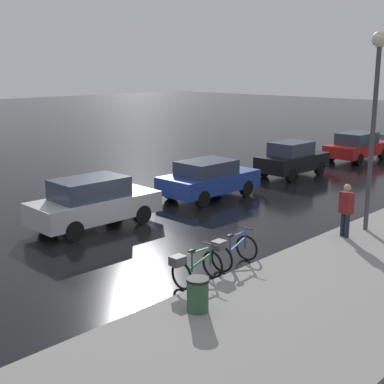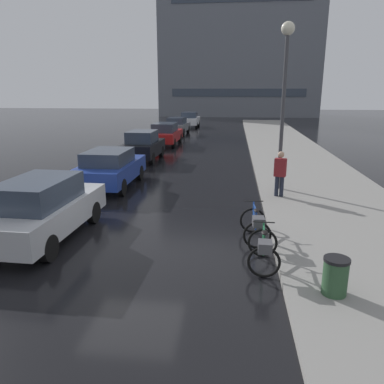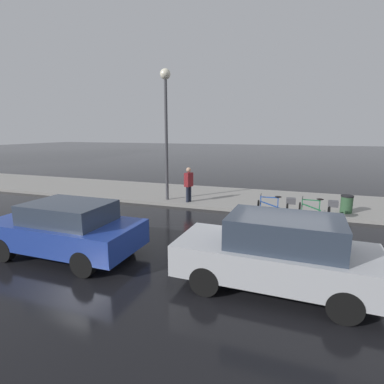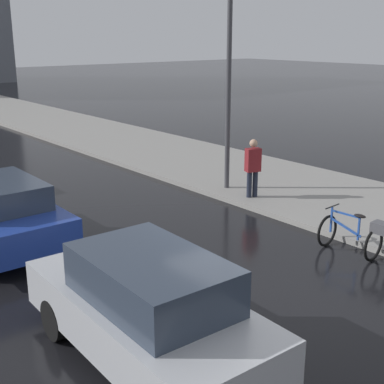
% 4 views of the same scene
% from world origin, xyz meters
% --- Properties ---
extents(ground_plane, '(140.00, 140.00, 0.00)m').
position_xyz_m(ground_plane, '(0.00, 0.00, 0.00)').
color(ground_plane, black).
extents(bicycle_nearest, '(0.75, 1.37, 0.92)m').
position_xyz_m(bicycle_nearest, '(3.27, -1.14, 0.48)').
color(bicycle_nearest, black).
rests_on(bicycle_nearest, ground).
extents(bicycle_second, '(0.78, 1.45, 0.95)m').
position_xyz_m(bicycle_second, '(3.18, 0.38, 0.48)').
color(bicycle_second, black).
rests_on(bicycle_second, ground).
extents(car_silver, '(1.91, 4.29, 1.65)m').
position_xyz_m(car_silver, '(-2.36, 0.04, 0.83)').
color(car_silver, '#B2B5BA').
rests_on(car_silver, ground).
extents(car_blue, '(1.98, 4.16, 1.52)m').
position_xyz_m(car_blue, '(-2.39, 5.59, 0.78)').
color(car_blue, navy).
rests_on(car_blue, ground).
extents(car_black, '(1.81, 3.84, 1.65)m').
position_xyz_m(car_black, '(-2.47, 11.57, 0.82)').
color(car_black, black).
rests_on(car_black, ground).
extents(car_red, '(1.90, 4.42, 1.56)m').
position_xyz_m(car_red, '(-2.33, 17.76, 0.79)').
color(car_red, '#AD1919').
rests_on(car_red, ground).
extents(pedestrian, '(0.45, 0.35, 1.76)m').
position_xyz_m(pedestrian, '(4.22, 4.42, 0.99)').
color(pedestrian, '#1E2333').
rests_on(pedestrian, ground).
extents(streetlamp, '(0.48, 0.48, 6.13)m').
position_xyz_m(streetlamp, '(4.32, 5.56, 4.34)').
color(streetlamp, '#424247').
rests_on(streetlamp, ground).
extents(trash_bin, '(0.48, 0.48, 0.86)m').
position_xyz_m(trash_bin, '(4.50, -2.26, 0.43)').
color(trash_bin, '#2D5133').
rests_on(trash_bin, ground).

